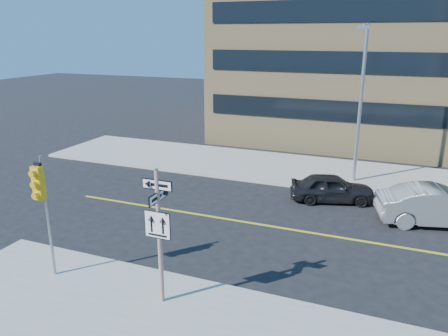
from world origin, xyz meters
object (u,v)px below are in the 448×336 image
at_px(parked_car_a, 332,188).
at_px(traffic_signal, 41,193).
at_px(streetlight_a, 361,94).
at_px(sign_pole, 159,229).
at_px(parked_car_b, 439,206).

bearing_deg(parked_car_a, traffic_signal, 128.46).
xyz_separation_m(traffic_signal, parked_car_a, (7.30, 10.51, -2.37)).
xyz_separation_m(parked_car_a, streetlight_a, (0.70, 2.91, 4.09)).
bearing_deg(streetlight_a, traffic_signal, -120.80).
height_order(sign_pole, traffic_signal, sign_pole).
relative_size(parked_car_a, parked_car_b, 0.79).
xyz_separation_m(sign_pole, parked_car_a, (3.30, 10.36, -1.77)).
distance_m(parked_car_a, streetlight_a, 5.07).
height_order(sign_pole, parked_car_a, sign_pole).
bearing_deg(traffic_signal, parked_car_b, 38.70).
bearing_deg(parked_car_b, streetlight_a, 29.23).
bearing_deg(traffic_signal, parked_car_a, 55.21).
xyz_separation_m(sign_pole, traffic_signal, (-4.00, -0.15, 0.59)).
xyz_separation_m(traffic_signal, parked_car_b, (11.81, 9.47, -2.22)).
relative_size(traffic_signal, parked_car_b, 0.82).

